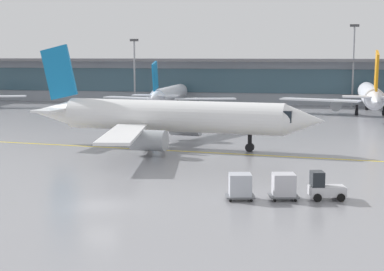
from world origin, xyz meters
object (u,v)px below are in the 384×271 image
Objects in this scene: taxiing_regional_jet at (169,117)px; baggage_tug at (324,188)px; gate_airplane_2 at (370,95)px; cargo_dolly_lead at (284,186)px; cargo_dolly_trailing at (240,186)px; gate_airplane_1 at (169,94)px; apron_light_mast_1 at (134,69)px; apron_light_mast_2 at (353,63)px.

baggage_tug is (17.06, -22.04, -2.63)m from taxiing_regional_jet.
cargo_dolly_lead is (-11.40, -67.16, -2.31)m from gate_airplane_2.
cargo_dolly_lead is 1.00× the size of cargo_dolly_trailing.
gate_airplane_1 is 75.67m from cargo_dolly_lead.
gate_airplane_2 is 67.10m from baggage_tug.
taxiing_regional_jet is at bearing 102.59° from cargo_dolly_trailing.
gate_airplane_1 is 2.06× the size of apron_light_mast_1.
apron_light_mast_2 is (12.25, 82.41, 7.85)m from cargo_dolly_trailing.
apron_light_mast_1 is 0.84× the size of apron_light_mast_2.
gate_airplane_1 is 11.80× the size of cargo_dolly_lead.
taxiing_regional_jet reaches higher than baggage_tug.
gate_airplane_2 is 11.90× the size of baggage_tug.
baggage_tug is (-8.50, -66.51, -2.47)m from gate_airplane_2.
gate_airplane_1 is at bearing 94.94° from cargo_dolly_trailing.
taxiing_regional_jet is 63.67m from apron_light_mast_2.
taxiing_regional_jet is 14.79× the size of cargo_dolly_lead.
gate_airplane_2 reaches higher than gate_airplane_1.
gate_airplane_2 reaches higher than cargo_dolly_trailing.
apron_light_mast_2 is at bearing 2.56° from apron_light_mast_1.
cargo_dolly_trailing is at bearing 180.00° from baggage_tug.
taxiing_regional_jet is at bearing 115.09° from baggage_tug.
cargo_dolly_trailing is (-3.12, -0.70, 0.00)m from cargo_dolly_lead.
apron_light_mast_1 is at bearing 101.37° from cargo_dolly_lead.
cargo_dolly_lead is at bearing -160.65° from gate_airplane_1.
gate_airplane_2 is 48.75m from apron_light_mast_1.
gate_airplane_2 is 14.10× the size of cargo_dolly_lead.
cargo_dolly_trailing is (22.76, -71.78, -1.77)m from gate_airplane_1.
baggage_tug is at bearing -0.00° from cargo_dolly_trailing.
apron_light_mast_2 reaches higher than cargo_dolly_trailing.
taxiing_regional_jet reaches higher than cargo_dolly_trailing.
taxiing_regional_jet is 61.02m from apron_light_mast_1.
apron_light_mast_2 reaches higher than cargo_dolly_lead.
baggage_tug is 2.98m from cargo_dolly_lead.
gate_airplane_2 is 14.10× the size of cargo_dolly_trailing.
cargo_dolly_lead is at bearing 180.00° from baggage_tug.
apron_light_mast_1 is (-21.37, 57.02, 4.02)m from taxiing_regional_jet.
gate_airplane_2 is 68.16m from cargo_dolly_lead.
apron_light_mast_1 reaches higher than cargo_dolly_trailing.
cargo_dolly_trailing is at bearing -58.42° from taxiing_regional_jet.
taxiing_regional_jet is at bearing -111.53° from apron_light_mast_2.
taxiing_regional_jet is at bearing -69.46° from apron_light_mast_1.
apron_light_mast_2 is at bearing 72.96° from baggage_tug.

